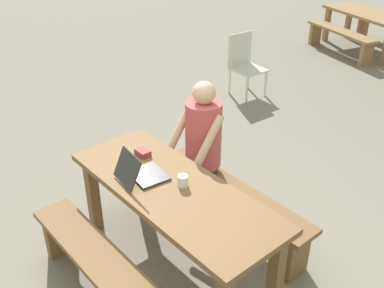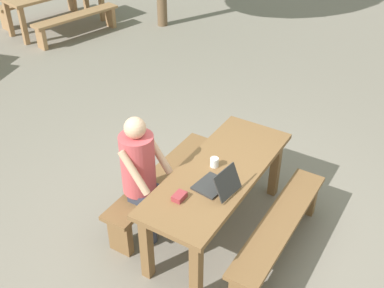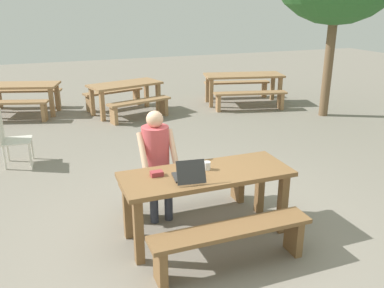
{
  "view_description": "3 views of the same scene",
  "coord_description": "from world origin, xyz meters",
  "views": [
    {
      "loc": [
        2.16,
        -1.68,
        2.71
      ],
      "look_at": [
        -0.07,
        0.25,
        1.02
      ],
      "focal_mm": 41.6,
      "sensor_mm": 36.0,
      "label": 1
    },
    {
      "loc": [
        -3.08,
        -1.59,
        3.46
      ],
      "look_at": [
        -0.07,
        0.25,
        1.02
      ],
      "focal_mm": 43.89,
      "sensor_mm": 36.0,
      "label": 2
    },
    {
      "loc": [
        -1.58,
        -3.74,
        2.53
      ],
      "look_at": [
        -0.07,
        0.25,
        1.02
      ],
      "focal_mm": 38.19,
      "sensor_mm": 36.0,
      "label": 3
    }
  ],
  "objects": [
    {
      "name": "picnic_table_rear",
      "position": [
        -2.05,
        6.35,
        0.6
      ],
      "size": [
        1.95,
        1.25,
        0.71
      ],
      "rotation": [
        0.0,
        0.0,
        -0.29
      ],
      "color": "#9E754C",
      "rests_on": "ground"
    },
    {
      "name": "person_seated",
      "position": [
        -0.38,
        0.62,
        0.78
      ],
      "size": [
        0.43,
        0.42,
        1.33
      ],
      "color": "#333847",
      "rests_on": "ground"
    },
    {
      "name": "bench_rear_south",
      "position": [
        -2.23,
        5.76,
        0.34
      ],
      "size": [
        1.65,
        0.76,
        0.46
      ],
      "rotation": [
        0.0,
        0.0,
        -0.29
      ],
      "color": "#9E754C",
      "rests_on": "ground"
    },
    {
      "name": "bench_far",
      "position": [
        0.0,
        0.65,
        0.34
      ],
      "size": [
        1.65,
        0.3,
        0.45
      ],
      "color": "brown",
      "rests_on": "ground"
    },
    {
      "name": "small_pouch",
      "position": [
        -0.53,
        0.1,
        0.8
      ],
      "size": [
        0.13,
        0.09,
        0.05
      ],
      "color": "#993338",
      "rests_on": "picnic_table_front"
    },
    {
      "name": "plastic_chair",
      "position": [
        -2.11,
        3.04,
        0.47
      ],
      "size": [
        0.47,
        0.47,
        0.9
      ],
      "rotation": [
        0.0,
        0.0,
        1.49
      ],
      "color": "silver",
      "rests_on": "ground"
    },
    {
      "name": "laptop",
      "position": [
        -0.25,
        -0.12,
        0.83
      ],
      "size": [
        0.34,
        0.39,
        0.25
      ],
      "rotation": [
        0.0,
        0.0,
        3.02
      ],
      "color": "#2D2D2D",
      "rests_on": "picnic_table_front"
    },
    {
      "name": "picnic_table_front",
      "position": [
        0.0,
        0.0,
        0.64
      ],
      "size": [
        1.86,
        0.71,
        0.77
      ],
      "color": "brown",
      "rests_on": "ground"
    },
    {
      "name": "coffee_mug",
      "position": [
        0.03,
        0.07,
        0.81
      ],
      "size": [
        0.08,
        0.08,
        0.09
      ],
      "color": "white",
      "rests_on": "picnic_table_front"
    },
    {
      "name": "bench_near",
      "position": [
        0.0,
        -0.65,
        0.34
      ],
      "size": [
        1.65,
        0.3,
        0.45
      ],
      "color": "brown",
      "rests_on": "ground"
    },
    {
      "name": "ground_plane",
      "position": [
        0.0,
        0.0,
        0.0
      ],
      "size": [
        30.0,
        30.0,
        0.0
      ],
      "primitive_type": "plane",
      "color": "gray"
    }
  ]
}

